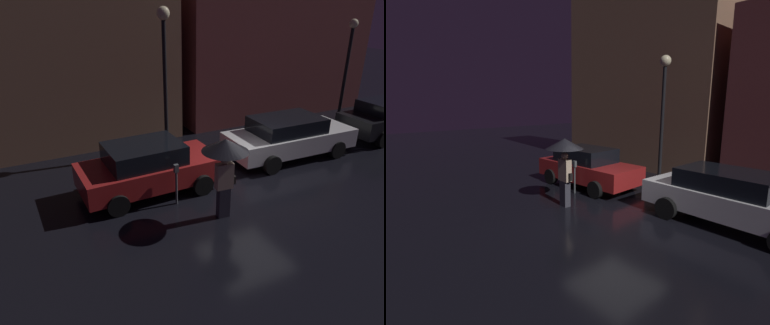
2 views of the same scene
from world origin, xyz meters
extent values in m
plane|color=black|center=(0.00, 0.00, 0.00)|extent=(60.00, 60.00, 0.00)
cube|color=#8C664C|center=(-3.80, 6.50, 5.00)|extent=(8.06, 3.00, 10.00)
cube|color=brown|center=(5.53, 6.50, 3.30)|extent=(9.38, 3.00, 6.60)
cube|color=maroon|center=(-2.58, 1.30, 0.63)|extent=(4.07, 1.86, 0.65)
cube|color=black|center=(-2.74, 1.30, 1.22)|extent=(2.13, 1.61, 0.54)
cylinder|color=black|center=(-1.33, 2.18, 0.30)|extent=(0.60, 0.22, 0.60)
cylinder|color=black|center=(-1.33, 0.41, 0.30)|extent=(0.60, 0.22, 0.60)
cylinder|color=black|center=(-3.83, 2.18, 0.30)|extent=(0.60, 0.22, 0.60)
cylinder|color=black|center=(-3.83, 0.41, 0.30)|extent=(0.60, 0.22, 0.60)
cube|color=silver|center=(2.71, 1.49, 0.63)|extent=(4.63, 1.97, 0.64)
cube|color=black|center=(2.52, 1.49, 1.21)|extent=(2.43, 1.67, 0.50)
cylinder|color=black|center=(4.13, 2.39, 0.31)|extent=(0.62, 0.22, 0.62)
cylinder|color=black|center=(4.13, 0.58, 0.31)|extent=(0.62, 0.22, 0.62)
cylinder|color=black|center=(1.29, 2.39, 0.31)|extent=(0.62, 0.22, 0.62)
cylinder|color=black|center=(1.29, 0.58, 0.31)|extent=(0.62, 0.22, 0.62)
cylinder|color=black|center=(6.45, 2.22, 0.33)|extent=(0.65, 0.22, 0.65)
cylinder|color=black|center=(6.45, 0.52, 0.33)|extent=(0.65, 0.22, 0.65)
cube|color=#383842|center=(-1.42, -0.85, 0.41)|extent=(0.32, 0.23, 0.82)
cube|color=#D1B293|center=(-1.42, -0.85, 1.16)|extent=(0.46, 0.24, 0.68)
sphere|color=tan|center=(-1.42, -0.85, 1.62)|extent=(0.22, 0.22, 0.22)
cylinder|color=black|center=(-1.42, -0.85, 1.43)|extent=(0.02, 0.02, 0.80)
cone|color=black|center=(-1.42, -0.85, 1.99)|extent=(1.17, 1.17, 0.32)
cube|color=black|center=(-1.17, -0.85, 0.99)|extent=(0.17, 0.11, 0.22)
cylinder|color=#4C5154|center=(-2.23, 0.26, 0.48)|extent=(0.06, 0.06, 0.97)
cube|color=#4C5154|center=(-2.23, 0.26, 1.08)|extent=(0.12, 0.10, 0.22)
cylinder|color=black|center=(-1.00, 3.75, 2.27)|extent=(0.14, 0.14, 4.53)
sphere|color=#F9EAB7|center=(-1.00, 3.75, 4.74)|extent=(0.43, 0.43, 0.43)
cylinder|color=black|center=(7.38, 3.58, 2.00)|extent=(0.14, 0.14, 4.01)
sphere|color=#F9EAB7|center=(7.38, 3.58, 4.19)|extent=(0.36, 0.36, 0.36)
camera|label=1|loc=(-5.92, -7.92, 5.31)|focal=35.00mm
camera|label=2|loc=(5.54, -6.59, 3.23)|focal=28.00mm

